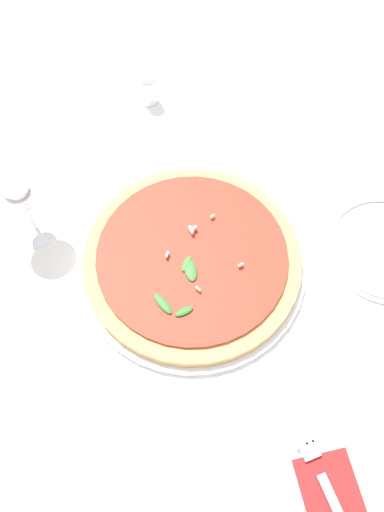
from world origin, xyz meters
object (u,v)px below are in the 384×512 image
fork (330,495)px  shaker_pepper (148,88)px  wine_glass (17,192)px  pizza_arugula_main (192,260)px

fork → shaker_pepper: shaker_pepper is taller
shaker_pepper → fork: bearing=170.1°
wine_glass → shaker_pepper: (0.16, -0.30, -0.07)m
wine_glass → shaker_pepper: size_ratio=2.26×
pizza_arugula_main → wine_glass: 0.28m
wine_glass → fork: 0.61m
fork → shaker_pepper: 0.74m
wine_glass → shaker_pepper: wine_glass is taller
pizza_arugula_main → fork: pizza_arugula_main is taller
fork → pizza_arugula_main: bearing=7.2°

